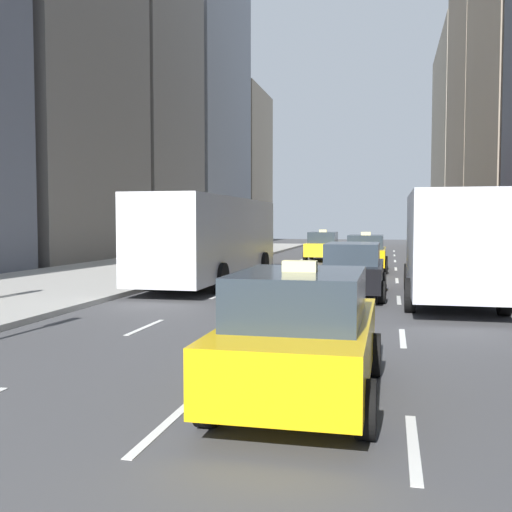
% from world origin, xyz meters
% --- Properties ---
extents(sidewalk_left, '(8.00, 66.00, 0.15)m').
position_xyz_m(sidewalk_left, '(-7.00, 27.00, 0.07)').
color(sidewalk_left, '#ADAAA3').
rests_on(sidewalk_left, ground).
extents(lane_markings, '(5.72, 56.00, 0.01)m').
position_xyz_m(lane_markings, '(2.60, 23.00, 0.01)').
color(lane_markings, white).
rests_on(lane_markings, ground).
extents(building_row_left, '(6.00, 82.97, 33.57)m').
position_xyz_m(building_row_left, '(-14.00, 41.91, 13.27)').
color(building_row_left, gray).
rests_on(building_row_left, ground).
extents(taxi_lead, '(2.02, 4.40, 1.87)m').
position_xyz_m(taxi_lead, '(4.00, 30.20, 0.88)').
color(taxi_lead, yellow).
rests_on(taxi_lead, ground).
extents(taxi_second, '(2.02, 4.40, 1.87)m').
position_xyz_m(taxi_second, '(4.00, 9.43, 0.88)').
color(taxi_second, yellow).
rests_on(taxi_second, ground).
extents(taxi_third, '(2.02, 4.40, 1.87)m').
position_xyz_m(taxi_third, '(1.20, 37.37, 0.88)').
color(taxi_third, yellow).
rests_on(taxi_third, ground).
extents(sedan_black_near, '(2.02, 4.88, 1.70)m').
position_xyz_m(sedan_black_near, '(4.00, 20.53, 0.87)').
color(sedan_black_near, black).
rests_on(sedan_black_near, ground).
extents(city_bus, '(2.80, 11.61, 3.25)m').
position_xyz_m(city_bus, '(-1.61, 23.89, 1.79)').
color(city_bus, silver).
rests_on(city_bus, ground).
extents(box_truck, '(2.58, 8.40, 3.15)m').
position_xyz_m(box_truck, '(6.80, 19.76, 1.71)').
color(box_truck, maroon).
rests_on(box_truck, ground).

